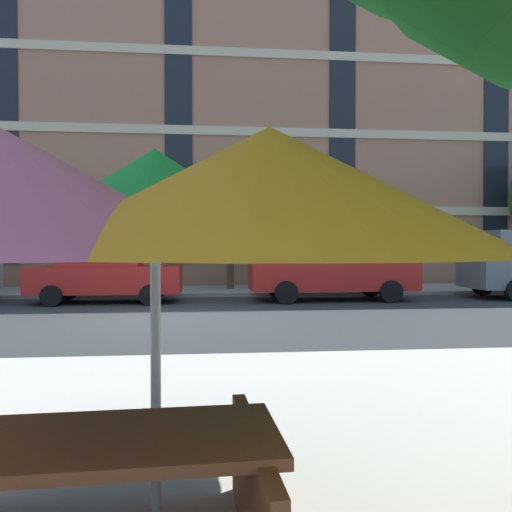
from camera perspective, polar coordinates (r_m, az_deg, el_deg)
name	(u,v)px	position (r m, az deg, el deg)	size (l,w,h in m)	color
ground_plane	(160,319)	(12.15, -10.69, -6.94)	(120.00, 120.00, 0.00)	#2D3033
sidewalk_far	(176,291)	(18.89, -8.91, -3.87)	(56.00, 3.60, 0.12)	gray
apartment_building	(184,94)	(28.13, -8.01, 17.43)	(47.45, 12.08, 19.20)	#A87056
sedan_red	(105,271)	(15.98, -16.46, -1.61)	(4.40, 1.98, 1.78)	#B21E19
pickup_red	(339,267)	(16.25, 9.22, -1.26)	(5.10, 2.12, 2.20)	#B21E19
street_tree_middle	(231,207)	(19.01, -2.78, 5.46)	(3.03, 3.07, 4.66)	#4C3823
patio_umbrella	(155,207)	(3.01, -11.19, 5.42)	(4.08, 3.79, 2.26)	silver
picnic_table	(97,493)	(2.87, -17.32, -23.93)	(1.87, 1.60, 0.77)	brown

